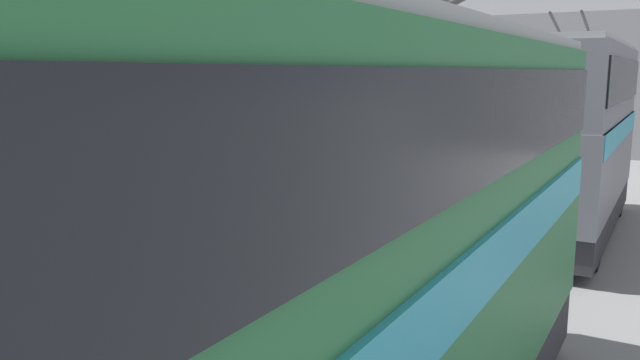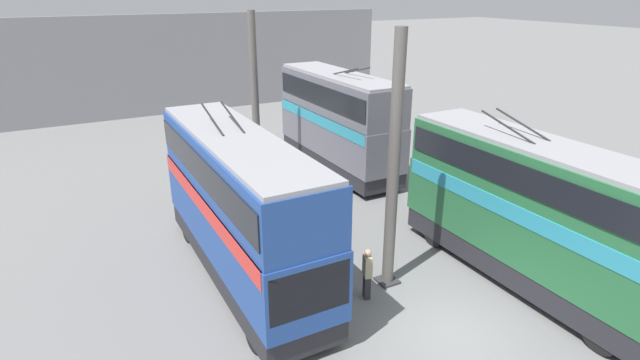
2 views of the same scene
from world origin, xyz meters
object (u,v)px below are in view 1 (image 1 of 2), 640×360
Objects in this scene: bus_left_near at (373,246)px; person_aisle_foreground at (124,286)px; oil_drum at (312,220)px; person_by_right_row at (253,223)px; person_aisle_midway at (300,244)px; bus_left_far at (572,127)px; bus_right_far at (130,142)px.

person_aisle_foreground is (1.68, 5.40, -1.89)m from bus_left_near.
person_by_right_row is at bearing 172.39° from oil_drum.
person_by_right_row is at bearing 72.18° from person_aisle_midway.
person_aisle_midway is at bearing 37.50° from bus_left_near.
person_aisle_midway is at bearing 148.66° from bus_left_far.
bus_left_far is 12.58m from person_aisle_foreground.
bus_right_far reaches higher than oil_drum.
person_aisle_foreground reaches higher than oil_drum.
oil_drum is (-3.66, 6.12, -2.57)m from bus_left_far.
bus_left_far is at bearing -126.20° from person_by_right_row.
bus_right_far is (-8.00, 8.47, -0.09)m from bus_left_far.
bus_left_near reaches higher than oil_drum.
person_by_right_row is at bearing 43.38° from bus_left_near.
bus_right_far is at bearing 54.70° from person_by_right_row.
oil_drum is at bearing -86.97° from person_by_right_row.
oil_drum is at bearing 113.94° from person_aisle_foreground.
person_aisle_midway is 1.80× the size of oil_drum.
person_aisle_midway is 4.14m from person_aisle_foreground.
bus_left_far reaches higher than oil_drum.
bus_left_far is 11.65m from bus_right_far.
person_by_right_row is at bearing 119.91° from person_aisle_foreground.
bus_left_far reaches higher than bus_right_far.
bus_left_near reaches higher than person_aisle_midway.
bus_left_far is 5.79× the size of person_aisle_midway.
bus_right_far is at bearing 60.17° from bus_left_near.
oil_drum is at bearing 120.89° from bus_left_far.
person_aisle_foreground is at bearing 176.25° from person_aisle_midway.
person_aisle_foreground is 7.56m from oil_drum.
bus_right_far is 6.50× the size of person_by_right_row.
bus_right_far is 5.76× the size of person_aisle_foreground.
bus_left_far is at bearing 82.63° from person_aisle_foreground.
person_aisle_midway is at bearing 162.12° from person_by_right_row.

